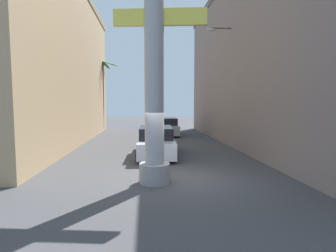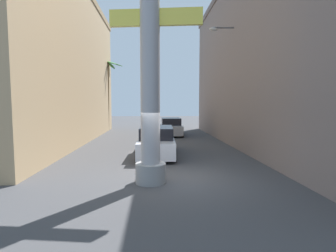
# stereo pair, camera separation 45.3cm
# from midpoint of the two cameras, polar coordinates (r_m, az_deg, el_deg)

# --- Properties ---
(ground_plane) EXTENTS (83.62, 83.62, 0.00)m
(ground_plane) POSITION_cam_midpoint_polar(r_m,az_deg,el_deg) (19.69, -2.27, -3.37)
(ground_plane) COLOR #424244
(building_left) EXTENTS (6.97, 21.22, 11.32)m
(building_left) POSITION_cam_midpoint_polar(r_m,az_deg,el_deg) (21.23, -27.70, 12.03)
(building_left) COLOR tan
(building_left) RESTS_ON ground
(building_right) EXTENTS (9.16, 26.17, 11.69)m
(building_right) POSITION_cam_midpoint_polar(r_m,az_deg,el_deg) (19.62, 25.90, 13.30)
(building_right) COLOR slate
(building_right) RESTS_ON ground
(neon_sign_pole) EXTENTS (3.52, 1.08, 11.35)m
(neon_sign_pole) POSITION_cam_midpoint_polar(r_m,az_deg,el_deg) (9.58, -4.48, 22.26)
(neon_sign_pole) COLOR #9E9EA3
(neon_sign_pole) RESTS_ON ground
(street_lamp) EXTENTS (2.84, 0.28, 7.81)m
(street_lamp) POSITION_cam_midpoint_polar(r_m,az_deg,el_deg) (18.10, 14.96, 10.73)
(street_lamp) COLOR #59595E
(street_lamp) RESTS_ON ground
(crossing_sign) EXTENTS (0.47, 0.47, 2.71)m
(crossing_sign) POSITION_cam_midpoint_polar(r_m,az_deg,el_deg) (12.29, 24.92, -0.41)
(crossing_sign) COLOR slate
(crossing_sign) RESTS_ON ground
(car_lead) EXTENTS (2.12, 4.90, 1.56)m
(car_lead) POSITION_cam_midpoint_polar(r_m,az_deg,el_deg) (14.34, -3.52, -3.46)
(car_lead) COLOR black
(car_lead) RESTS_ON ground
(car_far) EXTENTS (1.92, 4.60, 1.56)m
(car_far) POSITION_cam_midpoint_polar(r_m,az_deg,el_deg) (23.63, -0.76, -0.21)
(car_far) COLOR black
(car_far) RESTS_ON ground
(palm_tree_mid_right) EXTENTS (2.43, 2.67, 7.93)m
(palm_tree_mid_right) POSITION_cam_midpoint_polar(r_m,az_deg,el_deg) (23.40, 12.22, 9.24)
(palm_tree_mid_right) COLOR brown
(palm_tree_mid_right) RESTS_ON ground
(palm_tree_far_right) EXTENTS (2.76, 2.90, 7.51)m
(palm_tree_far_right) POSITION_cam_midpoint_polar(r_m,az_deg,el_deg) (29.93, 7.98, 7.80)
(palm_tree_far_right) COLOR brown
(palm_tree_far_right) RESTS_ON ground
(palm_tree_far_left) EXTENTS (3.45, 3.26, 7.37)m
(palm_tree_far_left) POSITION_cam_midpoint_polar(r_m,az_deg,el_deg) (28.52, -14.65, 8.01)
(palm_tree_far_left) COLOR brown
(palm_tree_far_left) RESTS_ON ground
(pedestrian_by_sign) EXTENTS (0.47, 0.47, 1.74)m
(pedestrian_by_sign) POSITION_cam_midpoint_polar(r_m,az_deg,el_deg) (11.77, 24.99, -4.34)
(pedestrian_by_sign) COLOR #1E233F
(pedestrian_by_sign) RESTS_ON ground
(pedestrian_mid_right) EXTENTS (0.45, 0.45, 1.76)m
(pedestrian_mid_right) POSITION_cam_midpoint_polar(r_m,az_deg,el_deg) (18.58, 13.66, -0.79)
(pedestrian_mid_right) COLOR gray
(pedestrian_mid_right) RESTS_ON ground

